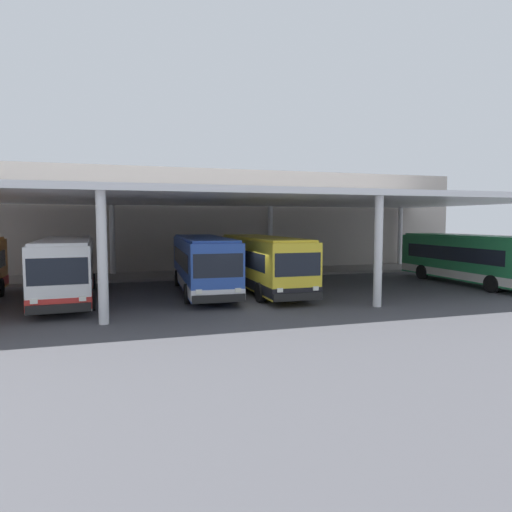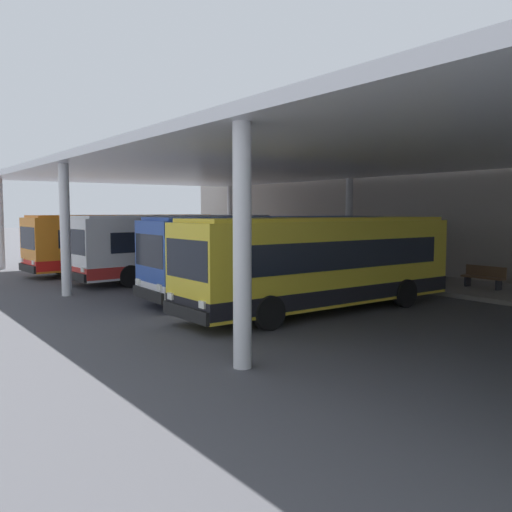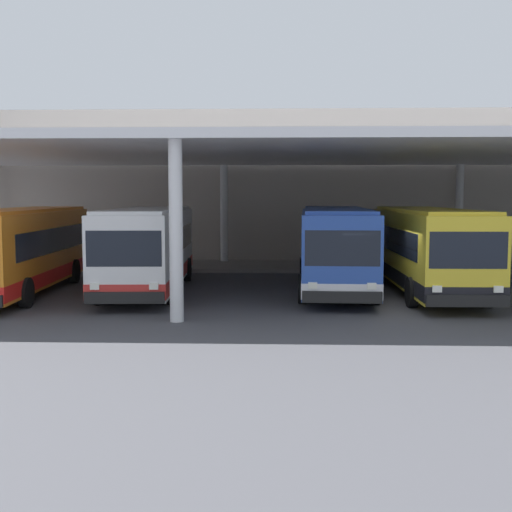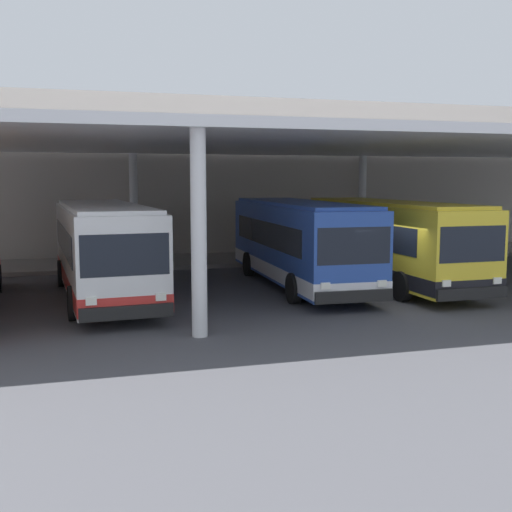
# 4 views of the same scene
# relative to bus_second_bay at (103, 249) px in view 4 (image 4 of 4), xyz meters

# --- Properties ---
(ground_plane) EXTENTS (200.00, 200.00, 0.00)m
(ground_plane) POSITION_rel_bus_second_bay_xyz_m (8.21, -3.61, -1.66)
(ground_plane) COLOR #47474C
(platform_kerb) EXTENTS (42.00, 4.50, 0.18)m
(platform_kerb) POSITION_rel_bus_second_bay_xyz_m (8.21, 8.14, -1.57)
(platform_kerb) COLOR gray
(platform_kerb) RESTS_ON ground
(station_building_facade) EXTENTS (48.00, 1.60, 8.26)m
(station_building_facade) POSITION_rel_bus_second_bay_xyz_m (8.21, 11.39, 2.47)
(station_building_facade) COLOR #ADA399
(station_building_facade) RESTS_ON ground
(canopy_shelter) EXTENTS (40.00, 17.00, 5.55)m
(canopy_shelter) POSITION_rel_bus_second_bay_xyz_m (8.21, 1.89, 3.66)
(canopy_shelter) COLOR silver
(canopy_shelter) RESTS_ON ground
(bus_second_bay) EXTENTS (3.12, 10.65, 3.17)m
(bus_second_bay) POSITION_rel_bus_second_bay_xyz_m (0.00, 0.00, 0.00)
(bus_second_bay) COLOR white
(bus_second_bay) RESTS_ON ground
(bus_middle_bay) EXTENTS (2.99, 10.62, 3.17)m
(bus_middle_bay) POSITION_rel_bus_second_bay_xyz_m (7.14, 0.38, 0.00)
(bus_middle_bay) COLOR #284CA8
(bus_middle_bay) RESTS_ON ground
(bus_far_bay) EXTENTS (2.79, 10.55, 3.17)m
(bus_far_bay) POSITION_rel_bus_second_bay_xyz_m (10.55, -0.19, 0.00)
(bus_far_bay) COLOR yellow
(bus_far_bay) RESTS_ON ground
(bench_waiting) EXTENTS (1.80, 0.45, 0.92)m
(bench_waiting) POSITION_rel_bus_second_bay_xyz_m (11.42, 8.20, -0.99)
(bench_waiting) COLOR brown
(bench_waiting) RESTS_ON platform_kerb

